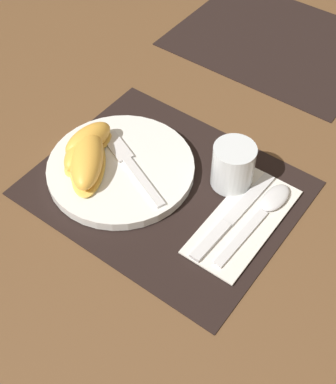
{
  "coord_description": "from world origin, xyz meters",
  "views": [
    {
      "loc": [
        0.33,
        -0.44,
        0.65
      ],
      "look_at": [
        0.02,
        -0.02,
        0.02
      ],
      "focal_mm": 50.0,
      "sensor_mm": 36.0,
      "label": 1
    }
  ],
  "objects_px": {
    "knife": "(232,217)",
    "spoon": "(267,208)",
    "fork": "(129,162)",
    "citrus_wedge_0": "(88,141)",
    "plate": "(121,168)",
    "citrus_wedge_2": "(88,160)",
    "citrus_wedge_3": "(81,163)",
    "citrus_wedge_1": "(81,151)",
    "juice_glass": "(233,168)"
  },
  "relations": [
    {
      "from": "fork",
      "to": "plate",
      "type": "bearing_deg",
      "value": -129.36
    },
    {
      "from": "spoon",
      "to": "citrus_wedge_1",
      "type": "xyz_separation_m",
      "value": [
        -0.29,
        -0.09,
        0.02
      ]
    },
    {
      "from": "citrus_wedge_1",
      "to": "citrus_wedge_3",
      "type": "bearing_deg",
      "value": -47.92
    },
    {
      "from": "fork",
      "to": "citrus_wedge_2",
      "type": "height_order",
      "value": "citrus_wedge_2"
    },
    {
      "from": "knife",
      "to": "citrus_wedge_0",
      "type": "height_order",
      "value": "citrus_wedge_0"
    },
    {
      "from": "knife",
      "to": "citrus_wedge_0",
      "type": "xyz_separation_m",
      "value": [
        -0.26,
        -0.03,
        0.03
      ]
    },
    {
      "from": "citrus_wedge_0",
      "to": "citrus_wedge_2",
      "type": "distance_m",
      "value": 0.04
    },
    {
      "from": "spoon",
      "to": "fork",
      "type": "height_order",
      "value": "fork"
    },
    {
      "from": "plate",
      "to": "spoon",
      "type": "bearing_deg",
      "value": 16.79
    },
    {
      "from": "citrus_wedge_2",
      "to": "fork",
      "type": "bearing_deg",
      "value": 45.11
    },
    {
      "from": "citrus_wedge_0",
      "to": "citrus_wedge_1",
      "type": "relative_size",
      "value": 0.94
    },
    {
      "from": "spoon",
      "to": "citrus_wedge_1",
      "type": "height_order",
      "value": "citrus_wedge_1"
    },
    {
      "from": "citrus_wedge_1",
      "to": "citrus_wedge_2",
      "type": "bearing_deg",
      "value": -23.09
    },
    {
      "from": "knife",
      "to": "spoon",
      "type": "height_order",
      "value": "spoon"
    },
    {
      "from": "juice_glass",
      "to": "citrus_wedge_1",
      "type": "height_order",
      "value": "juice_glass"
    },
    {
      "from": "spoon",
      "to": "citrus_wedge_0",
      "type": "height_order",
      "value": "citrus_wedge_0"
    },
    {
      "from": "knife",
      "to": "spoon",
      "type": "xyz_separation_m",
      "value": [
        0.03,
        0.04,
        0.0
      ]
    },
    {
      "from": "citrus_wedge_1",
      "to": "citrus_wedge_2",
      "type": "height_order",
      "value": "citrus_wedge_2"
    },
    {
      "from": "plate",
      "to": "citrus_wedge_0",
      "type": "distance_m",
      "value": 0.07
    },
    {
      "from": "juice_glass",
      "to": "citrus_wedge_3",
      "type": "relative_size",
      "value": 0.77
    },
    {
      "from": "spoon",
      "to": "citrus_wedge_1",
      "type": "relative_size",
      "value": 1.79
    },
    {
      "from": "knife",
      "to": "spoon",
      "type": "bearing_deg",
      "value": 53.36
    },
    {
      "from": "citrus_wedge_2",
      "to": "citrus_wedge_3",
      "type": "bearing_deg",
      "value": -128.74
    },
    {
      "from": "juice_glass",
      "to": "fork",
      "type": "height_order",
      "value": "juice_glass"
    },
    {
      "from": "plate",
      "to": "citrus_wedge_0",
      "type": "xyz_separation_m",
      "value": [
        -0.07,
        -0.0,
        0.03
      ]
    },
    {
      "from": "plate",
      "to": "spoon",
      "type": "height_order",
      "value": "plate"
    },
    {
      "from": "knife",
      "to": "fork",
      "type": "bearing_deg",
      "value": -175.79
    },
    {
      "from": "fork",
      "to": "citrus_wedge_0",
      "type": "bearing_deg",
      "value": -170.24
    },
    {
      "from": "citrus_wedge_1",
      "to": "fork",
      "type": "bearing_deg",
      "value": 26.67
    },
    {
      "from": "fork",
      "to": "juice_glass",
      "type": "bearing_deg",
      "value": 27.84
    },
    {
      "from": "citrus_wedge_1",
      "to": "citrus_wedge_2",
      "type": "distance_m",
      "value": 0.03
    },
    {
      "from": "fork",
      "to": "citrus_wedge_3",
      "type": "bearing_deg",
      "value": -133.97
    },
    {
      "from": "plate",
      "to": "knife",
      "type": "relative_size",
      "value": 1.17
    },
    {
      "from": "citrus_wedge_0",
      "to": "citrus_wedge_2",
      "type": "xyz_separation_m",
      "value": [
        0.03,
        -0.03,
        0.0
      ]
    },
    {
      "from": "juice_glass",
      "to": "citrus_wedge_0",
      "type": "relative_size",
      "value": 0.77
    },
    {
      "from": "spoon",
      "to": "fork",
      "type": "distance_m",
      "value": 0.23
    },
    {
      "from": "plate",
      "to": "spoon",
      "type": "xyz_separation_m",
      "value": [
        0.23,
        0.07,
        -0.0
      ]
    },
    {
      "from": "juice_glass",
      "to": "fork",
      "type": "xyz_separation_m",
      "value": [
        -0.15,
        -0.08,
        -0.01
      ]
    },
    {
      "from": "citrus_wedge_1",
      "to": "citrus_wedge_3",
      "type": "height_order",
      "value": "citrus_wedge_1"
    },
    {
      "from": "juice_glass",
      "to": "citrus_wedge_3",
      "type": "distance_m",
      "value": 0.24
    },
    {
      "from": "fork",
      "to": "citrus_wedge_1",
      "type": "relative_size",
      "value": 1.67
    },
    {
      "from": "citrus_wedge_3",
      "to": "juice_glass",
      "type": "bearing_deg",
      "value": 33.54
    },
    {
      "from": "spoon",
      "to": "citrus_wedge_3",
      "type": "xyz_separation_m",
      "value": [
        -0.28,
        -0.11,
        0.02
      ]
    },
    {
      "from": "plate",
      "to": "citrus_wedge_2",
      "type": "bearing_deg",
      "value": -136.42
    },
    {
      "from": "plate",
      "to": "spoon",
      "type": "relative_size",
      "value": 1.27
    },
    {
      "from": "citrus_wedge_0",
      "to": "spoon",
      "type": "bearing_deg",
      "value": 13.58
    },
    {
      "from": "citrus_wedge_3",
      "to": "citrus_wedge_2",
      "type": "bearing_deg",
      "value": 51.26
    },
    {
      "from": "spoon",
      "to": "plate",
      "type": "bearing_deg",
      "value": -163.21
    },
    {
      "from": "knife",
      "to": "citrus_wedge_1",
      "type": "distance_m",
      "value": 0.27
    },
    {
      "from": "citrus_wedge_1",
      "to": "knife",
      "type": "bearing_deg",
      "value": 10.77
    }
  ]
}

